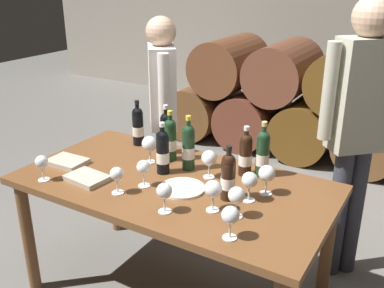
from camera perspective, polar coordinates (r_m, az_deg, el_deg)
The scene contains 27 objects.
cellar_back_wall at distance 6.12m, azimuth 20.44°, elevation 16.35°, with size 10.00×0.24×2.80m, color gray.
barrel_stack at distance 4.73m, azimuth 15.16°, elevation 5.08°, with size 3.12×0.90×1.15m.
dining_table at distance 2.44m, azimuth -2.42°, elevation -6.76°, with size 1.70×0.90×0.76m.
wine_bottle_0 at distance 2.62m, azimuth -2.83°, elevation 0.64°, with size 0.07×0.07×0.31m.
wine_bottle_1 at distance 2.45m, azimuth -3.81°, elevation -0.96°, with size 0.07×0.07×0.30m.
wine_bottle_2 at distance 2.18m, azimuth 4.68°, elevation -4.16°, with size 0.07×0.07×0.28m.
wine_bottle_3 at distance 2.87m, azimuth -7.00°, elevation 2.36°, with size 0.07×0.07×0.30m.
wine_bottle_4 at distance 2.49m, azimuth -0.47°, elevation -0.33°, with size 0.07×0.07×0.32m.
wine_bottle_5 at distance 2.72m, azimuth -3.35°, elevation 1.48°, with size 0.07×0.07×0.31m.
wine_bottle_6 at distance 2.44m, azimuth 9.12°, elevation -1.16°, with size 0.07×0.07×0.32m.
wine_bottle_7 at distance 2.44m, azimuth 6.91°, elevation -1.29°, with size 0.07×0.07×0.28m.
wine_glass_0 at distance 2.03m, azimuth 5.77°, elevation -6.71°, with size 0.08×0.08×0.15m.
wine_glass_1 at distance 1.88m, azimuth 4.98°, elevation -9.27°, with size 0.08×0.08×0.15m.
wine_glass_2 at distance 2.26m, azimuth -9.70°, elevation -3.96°, with size 0.07×0.07×0.14m.
wine_glass_3 at distance 2.25m, azimuth 9.64°, elevation -3.86°, with size 0.09×0.09×0.16m.
wine_glass_4 at distance 2.07m, azimuth 2.73°, elevation -5.91°, with size 0.08×0.08×0.16m.
wine_glass_5 at distance 2.40m, azimuth 2.23°, elevation -1.91°, with size 0.09×0.09×0.16m.
wine_glass_6 at distance 2.50m, azimuth -18.84°, elevation -2.32°, with size 0.07×0.07×0.15m.
wine_glass_7 at distance 2.60m, azimuth -5.50°, elevation -0.03°, with size 0.09×0.09×0.17m.
wine_glass_8 at distance 2.32m, azimuth -6.30°, elevation -3.11°, with size 0.07×0.07×0.15m.
wine_glass_9 at distance 2.18m, azimuth 7.43°, elevation -4.74°, with size 0.08×0.08×0.15m.
wine_glass_10 at distance 2.07m, azimuth -3.59°, elevation -6.20°, with size 0.08×0.08×0.15m.
tasting_notebook at distance 2.70m, azimuth -15.80°, elevation -2.20°, with size 0.22×0.16×0.03m, color #B2A893.
leather_ledger at distance 2.47m, azimuth -13.40°, elevation -4.29°, with size 0.22×0.16×0.03m, color #B2A893.
serving_plate at distance 2.31m, azimuth -1.29°, elevation -5.74°, with size 0.24×0.24×0.01m, color white.
sommelier_presenting at distance 2.69m, azimuth 20.81°, elevation 3.21°, with size 0.38×0.37×1.72m.
taster_seated_left at distance 3.19m, azimuth -3.81°, elevation 5.06°, with size 0.34×0.41×1.54m.
Camera 1 is at (1.19, -1.79, 1.83)m, focal length 41.29 mm.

